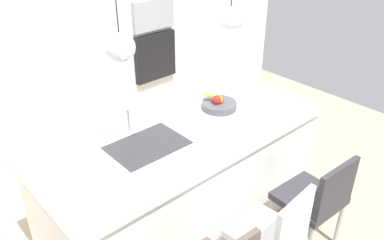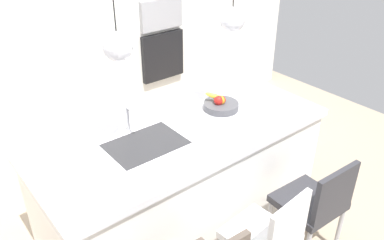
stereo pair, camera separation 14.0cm
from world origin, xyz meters
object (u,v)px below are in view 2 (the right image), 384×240
object	(u,v)px
fruit_bowl	(221,104)
microwave	(161,14)
chair_middle	(268,236)
chair_far	(316,202)
oven	(162,56)

from	to	relation	value
fruit_bowl	microwave	distance (m)	1.63
fruit_bowl	microwave	size ratio (longest dim) A/B	0.56
microwave	chair_middle	size ratio (longest dim) A/B	0.61
fruit_bowl	microwave	bearing A→B (deg)	73.58
microwave	chair_far	size ratio (longest dim) A/B	0.61
microwave	chair_middle	xyz separation A→B (m)	(-0.87, -2.50, -0.88)
oven	chair_middle	xyz separation A→B (m)	(-0.87, -2.50, -0.38)
fruit_bowl	oven	world-z (taller)	oven
microwave	oven	world-z (taller)	microwave
chair_middle	microwave	bearing A→B (deg)	70.71
fruit_bowl	oven	distance (m)	1.58
microwave	chair_middle	distance (m)	2.79
fruit_bowl	chair_middle	distance (m)	1.18
oven	chair_far	distance (m)	2.55
chair_middle	chair_far	xyz separation A→B (m)	(0.54, 0.00, 0.01)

